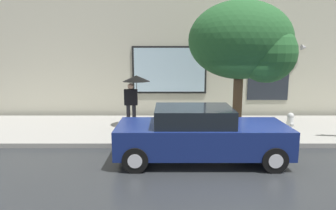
{
  "coord_description": "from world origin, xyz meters",
  "views": [
    {
      "loc": [
        -1.61,
        -7.57,
        2.89
      ],
      "look_at": [
        -1.62,
        1.8,
        1.2
      ],
      "focal_mm": 31.31,
      "sensor_mm": 36.0,
      "label": 1
    }
  ],
  "objects_px": {
    "parked_car": "(200,134)",
    "street_tree": "(246,43)",
    "fire_hydrant": "(290,123)",
    "pedestrian_with_umbrella": "(135,86)"
  },
  "relations": [
    {
      "from": "parked_car",
      "to": "street_tree",
      "type": "bearing_deg",
      "value": 51.45
    },
    {
      "from": "street_tree",
      "to": "fire_hydrant",
      "type": "bearing_deg",
      "value": 2.72
    },
    {
      "from": "parked_car",
      "to": "pedestrian_with_umbrella",
      "type": "bearing_deg",
      "value": 123.82
    },
    {
      "from": "pedestrian_with_umbrella",
      "to": "street_tree",
      "type": "bearing_deg",
      "value": -15.79
    },
    {
      "from": "parked_car",
      "to": "street_tree",
      "type": "xyz_separation_m",
      "value": [
        1.64,
        2.05,
        2.45
      ]
    },
    {
      "from": "pedestrian_with_umbrella",
      "to": "fire_hydrant",
      "type": "bearing_deg",
      "value": -10.23
    },
    {
      "from": "fire_hydrant",
      "to": "street_tree",
      "type": "height_order",
      "value": "street_tree"
    },
    {
      "from": "pedestrian_with_umbrella",
      "to": "parked_car",
      "type": "bearing_deg",
      "value": -56.18
    },
    {
      "from": "parked_car",
      "to": "fire_hydrant",
      "type": "xyz_separation_m",
      "value": [
        3.3,
        2.13,
        -0.22
      ]
    },
    {
      "from": "parked_car",
      "to": "fire_hydrant",
      "type": "height_order",
      "value": "parked_car"
    }
  ]
}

